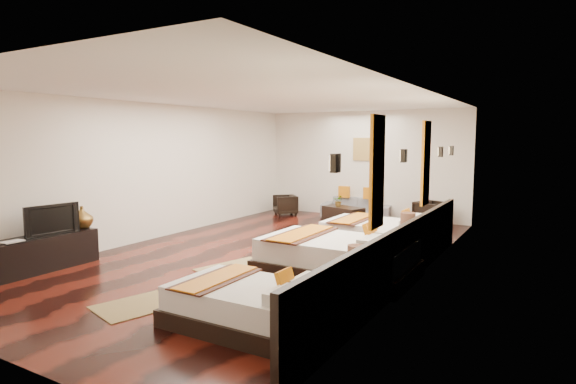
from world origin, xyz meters
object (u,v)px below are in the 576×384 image
Objects in this scene: bed_mid at (338,257)px; nightstand_b at (407,248)px; nightstand_a at (356,286)px; sofa at (356,208)px; tv_console at (40,253)px; coffee_table at (343,215)px; bed_near at (254,305)px; armchair_right at (432,214)px; book at (8,241)px; armchair_left at (285,205)px; bed_far at (382,235)px; tv at (50,219)px; figurine at (82,217)px; table_plant at (339,201)px.

nightstand_b reaches higher than bed_mid.
sofa is at bearing 112.01° from nightstand_a.
coffee_table is at bearing 69.08° from tv_console.
bed_near is 1.34m from nightstand_a.
tv_console is 1.80× the size of coffee_table.
bed_near is 3.40m from nightstand_b.
bed_mid is 2.93× the size of nightstand_a.
armchair_right is (4.46, 6.89, 0.03)m from tv_console.
armchair_right is at bearing 58.82° from book.
nightstand_a is at bearing -7.00° from armchair_left.
book is (-4.94, -3.63, 0.25)m from nightstand_b.
book is at bearing -118.00° from sofa.
bed_far is 1.18× the size of tv_console.
tv_console is 0.55m from book.
bed_near is 4.19m from tv.
tv reaches higher than book.
figurine is 6.09m from coffee_table.
bed_mid is (0.01, 2.26, 0.06)m from bed_near.
nightstand_a reaches higher than tv_console.
bed_mid is 2.31× the size of coffee_table.
armchair_right is (3.91, 0.19, 0.03)m from armchair_left.
bed_mid reaches higher than bed_near.
nightstand_b is (0.75, 1.05, 0.01)m from bed_mid.
nightstand_a is 5.95m from coffee_table.
armchair_left is at bearing 85.68° from book.
sofa is at bearing 69.28° from figurine.
coffee_table is at bearing 128.38° from bed_far.
armchair_left is (-3.65, 6.86, 0.03)m from bed_near.
armchair_left is at bearing 118.03° from bed_near.
tv is (0.05, 0.17, 0.52)m from tv_console.
tv reaches higher than sofa.
bed_far is 1.21m from nightstand_b.
nightstand_a is at bearing -64.93° from coffee_table.
tv_console is 1.01× the size of sofa.
figurine is at bearing -49.70° from armchair_left.
book is 7.24m from coffee_table.
figurine reaches higher than nightstand_a.
bed_near is 3.12× the size of armchair_left.
tv_console reaches higher than armchair_left.
nightstand_b reaches higher than tv_console.
table_plant is at bearing 130.27° from bed_far.
figurine is 6.03m from table_plant.
tv reaches higher than tv_console.
armchair_left is at bearing 127.46° from nightstand_a.
nightstand_b is at bearing 90.00° from nightstand_a.
armchair_left is 0.89× the size of armchair_right.
bed_near is 1.04× the size of sofa.
tv is at bearing 175.54° from bed_near.
nightstand_a reaches higher than armchair_left.
book is (-4.95, -1.43, 0.29)m from nightstand_a.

